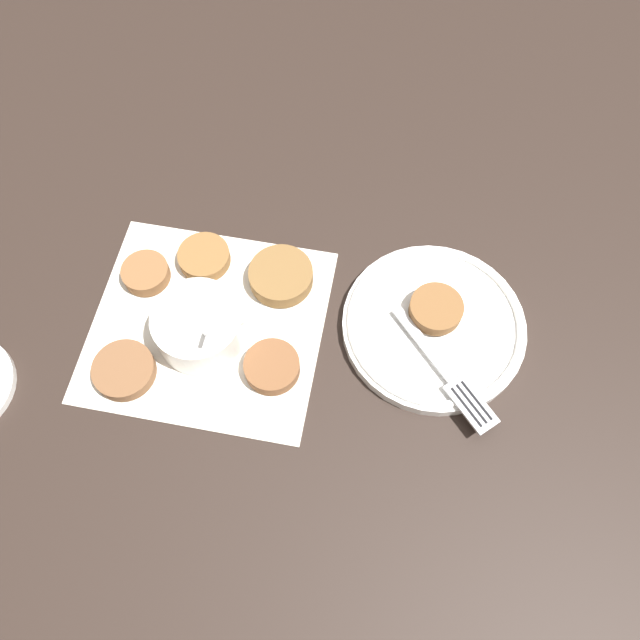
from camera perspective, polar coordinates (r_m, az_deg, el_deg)
ground_plane at (r=0.78m, az=-9.00°, el=0.77°), size 4.00×4.00×0.00m
napkin at (r=0.77m, az=-10.22°, el=-0.40°), size 0.32×0.30×0.00m
sauce_bowl at (r=0.74m, az=-10.92°, el=-0.69°), size 0.11×0.10×0.10m
fritter_0 at (r=0.78m, az=-3.59°, el=4.03°), size 0.08×0.08×0.02m
fritter_1 at (r=0.81m, az=-15.63°, el=4.14°), size 0.06×0.06×0.02m
fritter_2 at (r=0.73m, az=-4.41°, el=-4.29°), size 0.07×0.07×0.02m
fritter_3 at (r=0.76m, az=-17.47°, el=-4.40°), size 0.07×0.07×0.02m
fritter_4 at (r=0.80m, az=-10.54°, el=5.67°), size 0.07×0.07×0.02m
serving_plate at (r=0.76m, az=10.36°, el=-0.48°), size 0.22×0.22×0.02m
fritter_on_plate at (r=0.75m, az=10.56°, el=1.01°), size 0.06×0.06×0.02m
fork at (r=0.72m, az=11.97°, el=-5.38°), size 0.11×0.16×0.00m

